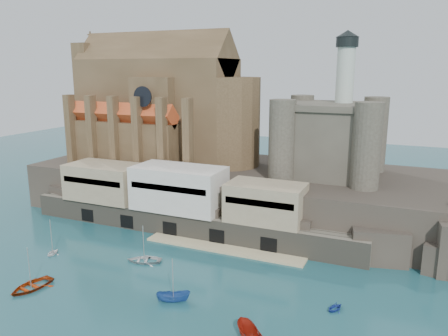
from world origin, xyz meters
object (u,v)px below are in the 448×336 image
boat_0 (31,288)px  church (164,110)px  boat_2 (173,301)px  castle_keep (331,136)px

boat_0 → church: bearing=106.3°
church → boat_2: bearing=-58.1°
church → castle_keep: size_ratio=1.60×
boat_0 → boat_2: bearing=23.3°
castle_keep → boat_0: (-34.48, -47.63, -18.31)m
church → boat_0: 53.53m
boat_0 → boat_2: size_ratio=1.37×
church → boat_0: size_ratio=7.15×
boat_0 → boat_2: 21.80m
church → castle_keep: (40.21, -0.78, -3.81)m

